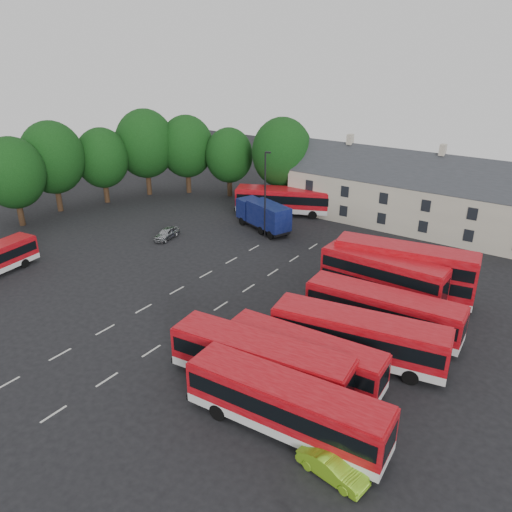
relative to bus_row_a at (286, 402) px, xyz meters
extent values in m
plane|color=black|center=(-17.05, 7.29, -2.01)|extent=(140.00, 140.00, 0.00)
cube|color=beige|center=(-17.05, -6.71, -2.00)|extent=(0.15, 1.80, 0.01)
cube|color=beige|center=(-17.05, -2.71, -2.00)|extent=(0.15, 1.80, 0.01)
cube|color=beige|center=(-17.05, 1.29, -2.00)|extent=(0.15, 1.80, 0.01)
cube|color=beige|center=(-17.05, 5.29, -2.00)|extent=(0.15, 1.80, 0.01)
cube|color=beige|center=(-17.05, 9.29, -2.00)|extent=(0.15, 1.80, 0.01)
cube|color=beige|center=(-17.05, 13.29, -2.00)|extent=(0.15, 1.80, 0.01)
cube|color=beige|center=(-17.05, 17.29, -2.00)|extent=(0.15, 1.80, 0.01)
cube|color=beige|center=(-17.05, 21.29, -2.00)|extent=(0.15, 1.80, 0.01)
cube|color=beige|center=(-17.05, 25.29, -2.00)|extent=(0.15, 1.80, 0.01)
cube|color=beige|center=(-12.05, -6.71, -2.00)|extent=(0.15, 1.80, 0.01)
cube|color=beige|center=(-12.05, -2.71, -2.00)|extent=(0.15, 1.80, 0.01)
cube|color=beige|center=(-12.05, 1.29, -2.00)|extent=(0.15, 1.80, 0.01)
cube|color=beige|center=(-12.05, 5.29, -2.00)|extent=(0.15, 1.80, 0.01)
cube|color=beige|center=(-12.05, 9.29, -2.00)|extent=(0.15, 1.80, 0.01)
cube|color=beige|center=(-12.05, 13.29, -2.00)|extent=(0.15, 1.80, 0.01)
cube|color=beige|center=(-12.05, 17.29, -2.00)|extent=(0.15, 1.80, 0.01)
cube|color=beige|center=(-12.05, 21.29, -2.00)|extent=(0.15, 1.80, 0.01)
cube|color=beige|center=(-12.05, 25.29, -2.00)|extent=(0.15, 1.80, 0.01)
cylinder|color=black|center=(-44.05, 11.29, -0.08)|extent=(0.70, 0.70, 3.85)
ellipsoid|color=#0E340E|center=(-44.05, 11.29, 4.38)|extent=(7.26, 7.26, 8.35)
cylinder|color=black|center=(-45.05, 17.29, 0.09)|extent=(0.70, 0.70, 4.20)
ellipsoid|color=#0E340E|center=(-45.05, 17.29, 4.96)|extent=(7.92, 7.92, 9.11)
cylinder|color=black|center=(-43.05, 23.29, -0.17)|extent=(0.70, 0.70, 3.67)
ellipsoid|color=#0E340E|center=(-43.05, 23.29, 4.09)|extent=(6.93, 6.93, 7.97)
cylinder|color=black|center=(-41.05, 29.29, 0.18)|extent=(0.70, 0.70, 4.38)
ellipsoid|color=#0E340E|center=(-41.05, 29.29, 5.25)|extent=(8.25, 8.25, 9.49)
cylinder|color=black|center=(-37.05, 33.29, 0.00)|extent=(0.70, 0.70, 4.02)
ellipsoid|color=#0E340E|center=(-37.05, 33.29, 4.67)|extent=(7.59, 7.59, 8.73)
cylinder|color=black|center=(-31.05, 35.29, -0.26)|extent=(0.70, 0.70, 3.50)
ellipsoid|color=#0E340E|center=(-31.05, 35.29, 3.80)|extent=(6.60, 6.60, 7.59)
cylinder|color=black|center=(-23.05, 36.29, 0.09)|extent=(0.70, 0.70, 4.20)
ellipsoid|color=#0E340E|center=(-23.05, 36.29, 4.96)|extent=(7.92, 7.92, 9.11)
cube|color=beige|center=(-3.05, 37.29, 0.74)|extent=(35.00, 7.00, 5.50)
cube|color=#2D3035|center=(-3.05, 37.29, 3.49)|extent=(35.70, 7.13, 7.13)
cube|color=beige|center=(-14.05, 37.29, 7.45)|extent=(0.60, 0.90, 1.20)
cube|color=beige|center=(-3.05, 37.29, 7.45)|extent=(0.60, 0.90, 1.20)
cube|color=silver|center=(0.00, 0.00, -1.18)|extent=(11.96, 3.40, 0.59)
cube|color=#AB0A14|center=(0.00, 0.00, 0.17)|extent=(11.96, 3.40, 2.10)
cube|color=black|center=(0.00, 0.00, 0.22)|extent=(11.50, 3.43, 1.02)
cube|color=#AB0A14|center=(0.00, 0.00, 1.27)|extent=(11.72, 3.28, 0.13)
cylinder|color=black|center=(-3.70, -1.44, -1.47)|extent=(1.09, 0.37, 1.07)
cylinder|color=black|center=(3.70, 1.44, -1.47)|extent=(1.09, 0.37, 1.07)
cube|color=silver|center=(-3.44, 2.52, -1.17)|extent=(12.09, 3.96, 0.59)
cube|color=#AB0A14|center=(-3.44, 2.52, 0.17)|extent=(12.09, 3.96, 2.10)
cube|color=black|center=(-3.44, 2.52, 0.23)|extent=(11.62, 3.97, 1.02)
cube|color=#AB0A14|center=(-3.44, 2.52, 1.28)|extent=(11.84, 3.83, 0.13)
cylinder|color=black|center=(-7.08, 0.89, -1.47)|extent=(1.10, 0.42, 1.08)
cylinder|color=black|center=(0.20, 4.14, -1.47)|extent=(1.10, 0.42, 1.08)
cube|color=silver|center=(-1.66, 4.94, -1.26)|extent=(10.82, 3.00, 0.54)
cube|color=#AB0A14|center=(-1.66, 4.94, -0.04)|extent=(10.82, 3.00, 1.90)
cube|color=black|center=(-1.66, 4.94, 0.01)|extent=(10.39, 3.04, 0.92)
cube|color=#AB0A14|center=(-1.66, 4.94, 0.96)|extent=(10.60, 2.89, 0.12)
cylinder|color=black|center=(-5.02, 3.66, -1.52)|extent=(0.99, 0.32, 0.97)
cylinder|color=black|center=(1.70, 6.22, -1.52)|extent=(0.99, 0.32, 0.97)
cube|color=silver|center=(0.45, 8.76, -1.17)|extent=(12.22, 4.70, 0.60)
cube|color=#AB0A14|center=(0.45, 8.76, 0.19)|extent=(12.22, 4.70, 2.12)
cube|color=black|center=(0.45, 8.76, 0.24)|extent=(11.76, 4.68, 1.03)
cube|color=#AB0A14|center=(0.45, 8.76, 1.30)|extent=(11.97, 4.55, 0.13)
cylinder|color=black|center=(-3.11, 6.90, -1.47)|extent=(1.12, 0.48, 1.09)
cylinder|color=black|center=(4.01, 10.62, -1.47)|extent=(1.12, 0.48, 1.09)
cube|color=silver|center=(0.45, 13.18, -1.19)|extent=(11.78, 3.33, 0.58)
cube|color=#AB0A14|center=(0.45, 13.18, 0.14)|extent=(11.78, 3.33, 2.06)
cube|color=black|center=(0.45, 13.18, 0.19)|extent=(11.32, 3.36, 1.01)
cube|color=#AB0A14|center=(0.45, 13.18, 1.22)|extent=(11.54, 3.21, 0.13)
cylinder|color=black|center=(-3.20, 11.77, -1.48)|extent=(1.07, 0.36, 1.06)
cylinder|color=black|center=(4.10, 14.59, -1.48)|extent=(1.07, 0.36, 1.06)
cube|color=silver|center=(-1.36, 17.39, -1.28)|extent=(10.38, 2.60, 0.52)
cube|color=#AB0A14|center=(-1.36, 17.39, 0.55)|extent=(10.38, 2.60, 3.14)
cube|color=black|center=(-1.36, 17.39, -0.06)|extent=(9.96, 2.65, 0.89)
cube|color=#AB0A14|center=(-1.36, 17.39, 2.17)|extent=(10.17, 2.51, 0.11)
cylinder|color=black|center=(-4.69, 16.42, -1.54)|extent=(0.94, 0.29, 0.94)
cylinder|color=black|center=(1.97, 18.37, -1.54)|extent=(0.94, 0.29, 0.94)
cube|color=black|center=(-1.36, 17.39, 1.16)|extent=(9.96, 2.65, 0.89)
cube|color=silver|center=(-0.28, 19.46, -1.19)|extent=(11.88, 4.45, 0.58)
cube|color=#AB0A14|center=(-0.28, 19.46, 0.87)|extent=(11.88, 4.45, 3.53)
cube|color=black|center=(-0.28, 19.46, 0.18)|extent=(11.43, 4.44, 1.00)
cube|color=#AB0A14|center=(-0.28, 19.46, 2.69)|extent=(11.63, 4.31, 0.13)
cylinder|color=black|center=(-3.76, 17.69, -1.48)|extent=(1.09, 0.46, 1.06)
cylinder|color=black|center=(3.20, 21.23, -1.48)|extent=(1.09, 0.46, 1.06)
cube|color=black|center=(-0.28, 19.46, 1.55)|extent=(11.43, 4.44, 1.00)
cylinder|color=black|center=(-34.64, 4.13, -1.56)|extent=(0.37, 0.93, 0.91)
cube|color=silver|center=(-20.46, 32.68, -1.17)|extent=(12.01, 7.47, 0.60)
cube|color=#AB0A14|center=(-20.46, 32.68, 0.19)|extent=(12.01, 7.47, 2.12)
cube|color=black|center=(-20.46, 32.68, 0.25)|extent=(11.61, 7.33, 1.03)
cube|color=#AB0A14|center=(-20.46, 32.68, 1.31)|extent=(11.75, 7.28, 0.13)
cylinder|color=black|center=(-23.43, 29.96, -1.46)|extent=(1.12, 0.73, 1.09)
cylinder|color=black|center=(-17.49, 35.40, -1.46)|extent=(1.12, 0.73, 1.09)
cube|color=black|center=(-19.40, 26.46, -1.38)|extent=(8.00, 4.59, 0.29)
cube|color=#0D154D|center=(-22.13, 27.45, -0.07)|extent=(2.65, 2.94, 2.33)
cube|color=black|center=(-23.00, 27.77, 0.28)|extent=(0.80, 1.97, 1.16)
cube|color=#0D154D|center=(-18.35, 26.08, 0.08)|extent=(6.03, 4.17, 2.62)
cylinder|color=black|center=(-22.33, 26.36, -1.52)|extent=(1.01, 0.59, 0.97)
cylinder|color=black|center=(-16.25, 26.48, -1.52)|extent=(1.01, 0.59, 0.97)
imported|color=#9B9DA3|center=(-26.66, 17.95, -1.39)|extent=(2.07, 3.84, 1.24)
imported|color=#81C31E|center=(3.66, -1.36, -1.38)|extent=(3.96, 1.87, 1.25)
cylinder|color=black|center=(-17.89, 24.62, 2.79)|extent=(0.17, 0.17, 9.61)
cube|color=black|center=(-17.61, 24.68, 7.60)|extent=(0.61, 0.35, 0.17)
camera|label=1|loc=(11.26, -19.12, 18.48)|focal=35.00mm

